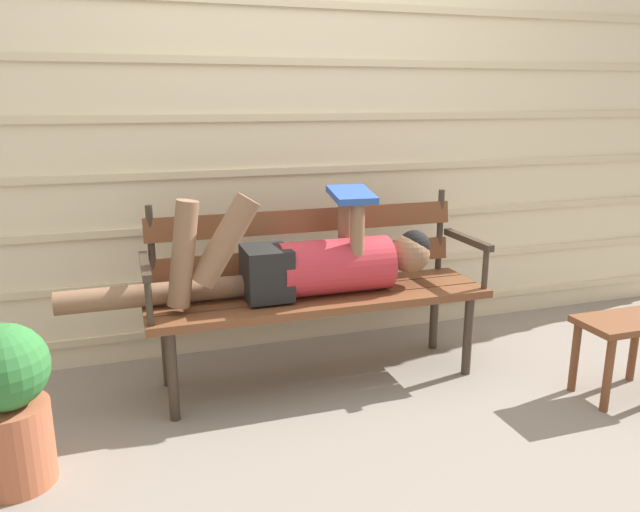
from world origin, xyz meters
TOP-DOWN VIEW (x-y plane):
  - ground_plane at (0.00, 0.00)m, footprint 12.00×12.00m
  - house_siding at (0.00, 0.60)m, footprint 5.44×0.08m
  - park_bench at (0.00, 0.14)m, footprint 1.57×0.44m
  - reclining_person at (-0.07, 0.08)m, footprint 1.68×0.27m
  - footstool at (1.23, -0.49)m, footprint 0.42×0.25m
  - potted_plant at (-1.25, -0.36)m, footprint 0.29×0.29m

SIDE VIEW (x-z plane):
  - ground_plane at x=0.00m, z-range 0.00..0.00m
  - footstool at x=1.23m, z-range 0.10..0.47m
  - potted_plant at x=-1.25m, z-range 0.02..0.60m
  - park_bench at x=0.00m, z-range 0.05..0.89m
  - reclining_person at x=-0.07m, z-range 0.33..0.83m
  - house_siding at x=0.00m, z-range 0.00..2.14m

